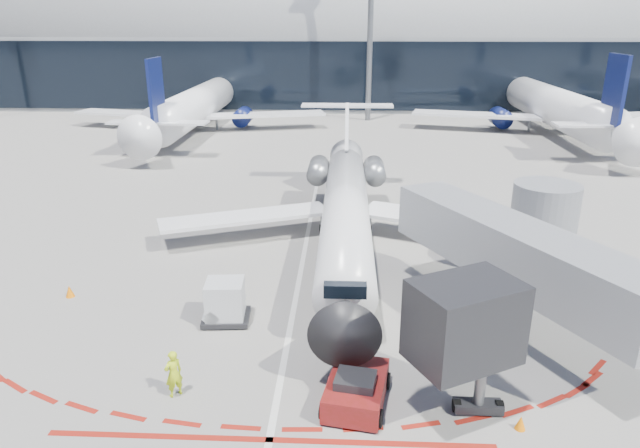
{
  "coord_description": "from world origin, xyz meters",
  "views": [
    {
      "loc": [
        2.23,
        -25.78,
        12.33
      ],
      "look_at": [
        1.04,
        0.35,
        2.88
      ],
      "focal_mm": 32.0,
      "sensor_mm": 36.0,
      "label": 1
    }
  ],
  "objects_px": {
    "regional_jet": "(346,205)",
    "ramp_worker": "(173,374)",
    "uld_container": "(225,302)",
    "pushback_tug": "(356,389)"
  },
  "relations": [
    {
      "from": "regional_jet",
      "to": "ramp_worker",
      "type": "bearing_deg",
      "value": -111.7
    },
    {
      "from": "ramp_worker",
      "to": "uld_container",
      "type": "distance_m",
      "value": 5.25
    },
    {
      "from": "pushback_tug",
      "to": "ramp_worker",
      "type": "xyz_separation_m",
      "value": [
        -6.27,
        0.13,
        0.33
      ]
    },
    {
      "from": "pushback_tug",
      "to": "ramp_worker",
      "type": "height_order",
      "value": "ramp_worker"
    },
    {
      "from": "ramp_worker",
      "to": "regional_jet",
      "type": "bearing_deg",
      "value": -154.26
    },
    {
      "from": "regional_jet",
      "to": "ramp_worker",
      "type": "xyz_separation_m",
      "value": [
        -5.84,
        -14.68,
        -1.38
      ]
    },
    {
      "from": "uld_container",
      "to": "regional_jet",
      "type": "bearing_deg",
      "value": 57.22
    },
    {
      "from": "regional_jet",
      "to": "ramp_worker",
      "type": "height_order",
      "value": "regional_jet"
    },
    {
      "from": "regional_jet",
      "to": "uld_container",
      "type": "xyz_separation_m",
      "value": [
        -5.1,
        -9.48,
        -1.34
      ]
    },
    {
      "from": "regional_jet",
      "to": "pushback_tug",
      "type": "bearing_deg",
      "value": -88.35
    }
  ]
}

